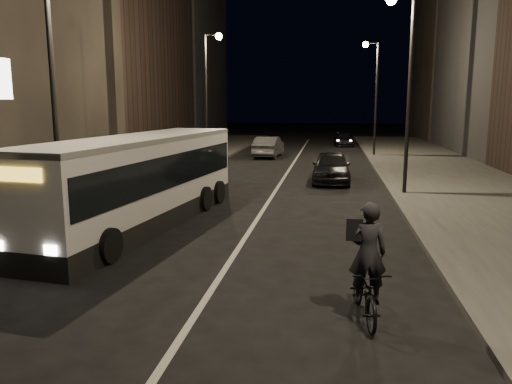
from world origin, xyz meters
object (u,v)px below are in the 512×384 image
(city_bus, at_px, (141,177))
(car_far, at_px, (344,140))
(car_mid, at_px, (269,147))
(streetlight_right_mid, at_px, (404,68))
(cyclist_on_bicycle, at_px, (366,281))
(streetlight_left_near, at_px, (59,53))
(car_near, at_px, (331,167))
(streetlight_left_far, at_px, (210,80))
(streetlight_right_far, at_px, (373,83))

(city_bus, bearing_deg, car_far, 84.58)
(car_mid, bearing_deg, city_bus, 89.66)
(streetlight_right_mid, height_order, cyclist_on_bicycle, streetlight_right_mid)
(streetlight_left_near, bearing_deg, cyclist_on_bicycle, -29.99)
(car_mid, bearing_deg, car_near, 115.68)
(streetlight_left_far, relative_size, cyclist_on_bicycle, 3.62)
(city_bus, bearing_deg, car_near, 65.87)
(car_mid, height_order, car_far, car_mid)
(city_bus, distance_m, car_near, 11.69)
(cyclist_on_bicycle, bearing_deg, streetlight_right_mid, 72.46)
(car_near, distance_m, car_mid, 12.24)
(streetlight_left_near, xyz_separation_m, car_mid, (3.23, 22.70, -4.60))
(streetlight_left_near, bearing_deg, car_mid, 81.90)
(city_bus, height_order, car_mid, city_bus)
(streetlight_left_far, bearing_deg, streetlight_right_mid, -43.16)
(streetlight_right_far, bearing_deg, car_mid, -170.06)
(streetlight_right_far, height_order, city_bus, streetlight_right_far)
(cyclist_on_bicycle, relative_size, car_far, 0.55)
(cyclist_on_bicycle, height_order, car_near, cyclist_on_bicycle)
(streetlight_left_near, relative_size, car_near, 1.77)
(streetlight_right_mid, distance_m, cyclist_on_bicycle, 13.87)
(streetlight_right_mid, height_order, streetlight_right_far, same)
(streetlight_right_mid, bearing_deg, car_near, 130.40)
(streetlight_right_mid, bearing_deg, car_far, 93.92)
(streetlight_right_mid, height_order, car_near, streetlight_right_mid)
(streetlight_left_far, height_order, car_mid, streetlight_left_far)
(streetlight_right_mid, xyz_separation_m, streetlight_left_near, (-10.66, -8.00, 0.00))
(streetlight_right_mid, relative_size, car_near, 1.77)
(car_far, bearing_deg, cyclist_on_bicycle, -93.83)
(streetlight_right_mid, relative_size, streetlight_left_far, 1.00)
(streetlight_left_near, distance_m, cyclist_on_bicycle, 10.81)
(streetlight_left_near, relative_size, streetlight_left_far, 1.00)
(streetlight_right_far, bearing_deg, streetlight_right_mid, -90.00)
(streetlight_right_mid, xyz_separation_m, streetlight_right_far, (0.00, 16.00, 0.00))
(streetlight_left_far, height_order, car_near, streetlight_left_far)
(streetlight_right_far, xyz_separation_m, cyclist_on_bicycle, (-2.19, -28.89, -4.61))
(streetlight_right_far, relative_size, streetlight_left_near, 1.00)
(streetlight_right_mid, distance_m, car_mid, 17.10)
(car_near, bearing_deg, streetlight_right_far, 77.18)
(city_bus, relative_size, cyclist_on_bicycle, 4.87)
(streetlight_right_mid, bearing_deg, car_mid, 116.83)
(streetlight_right_far, height_order, streetlight_left_far, same)
(streetlight_right_mid, distance_m, streetlight_right_far, 16.00)
(car_far, bearing_deg, streetlight_right_far, -82.58)
(streetlight_right_mid, xyz_separation_m, city_bus, (-8.93, -6.61, -3.79))
(streetlight_right_mid, height_order, car_far, streetlight_right_mid)
(cyclist_on_bicycle, distance_m, car_mid, 28.08)
(cyclist_on_bicycle, bearing_deg, city_bus, 129.12)
(streetlight_left_far, height_order, city_bus, streetlight_left_far)
(car_mid, bearing_deg, car_far, -114.60)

